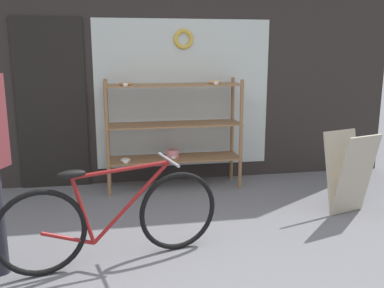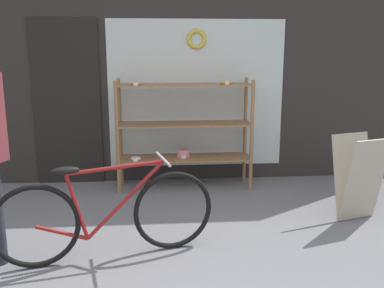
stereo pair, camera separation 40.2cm
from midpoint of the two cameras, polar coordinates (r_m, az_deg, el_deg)
name	(u,v)px [view 2 (the right image)]	position (r m, az deg, el deg)	size (l,w,h in m)	color
ground_plane	(201,280)	(3.43, 4.71, -17.74)	(30.00, 30.00, 0.00)	slate
storefront_facade	(178,54)	(5.59, 0.22, 11.85)	(6.14, 0.13, 3.40)	#2D2826
display_case	(184,126)	(5.32, 1.06, 2.45)	(1.67, 0.45, 1.37)	#8E6642
bicycle	(107,216)	(3.62, -8.18, -9.49)	(1.80, 0.57, 0.83)	black
sandwich_board	(359,178)	(4.76, 23.62, -4.20)	(0.54, 0.49, 0.87)	#B2A893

